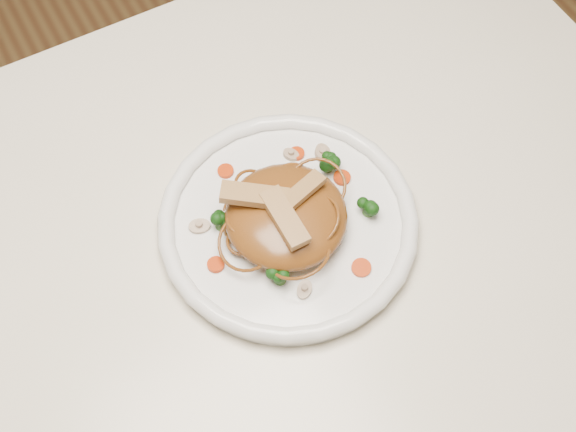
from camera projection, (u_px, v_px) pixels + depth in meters
ground at (247, 429)px, 1.55m from camera, size 4.00×4.00×0.00m
table at (224, 294)px, 0.99m from camera, size 1.20×0.80×0.75m
plate at (288, 225)px, 0.92m from camera, size 0.39×0.39×0.02m
noodle_mound at (286, 216)px, 0.89m from camera, size 0.17×0.17×0.05m
chicken_a at (303, 191)px, 0.87m from camera, size 0.06×0.04×0.01m
chicken_b at (255, 195)px, 0.86m from camera, size 0.08×0.06×0.01m
chicken_c at (285, 218)px, 0.85m from camera, size 0.02×0.08×0.01m
broccoli_0 at (328, 160)px, 0.93m from camera, size 0.03×0.03×0.03m
broccoli_1 at (220, 219)px, 0.89m from camera, size 0.04×0.04×0.03m
broccoli_2 at (280, 274)px, 0.86m from camera, size 0.04×0.04×0.03m
broccoli_3 at (369, 206)px, 0.90m from camera, size 0.03×0.03×0.03m
carrot_0 at (297, 153)px, 0.96m from camera, size 0.02×0.02×0.00m
carrot_1 at (216, 265)px, 0.88m from camera, size 0.03×0.03×0.00m
carrot_2 at (342, 178)px, 0.94m from camera, size 0.02×0.02×0.00m
carrot_3 at (226, 171)px, 0.94m from camera, size 0.03×0.03×0.00m
carrot_4 at (361, 268)px, 0.88m from camera, size 0.03×0.03×0.00m
mushroom_0 at (304, 290)px, 0.86m from camera, size 0.03×0.03×0.01m
mushroom_1 at (323, 153)px, 0.95m from camera, size 0.04×0.04×0.01m
mushroom_2 at (199, 226)px, 0.90m from camera, size 0.03×0.03×0.01m
mushroom_3 at (291, 155)px, 0.95m from camera, size 0.03×0.03×0.01m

